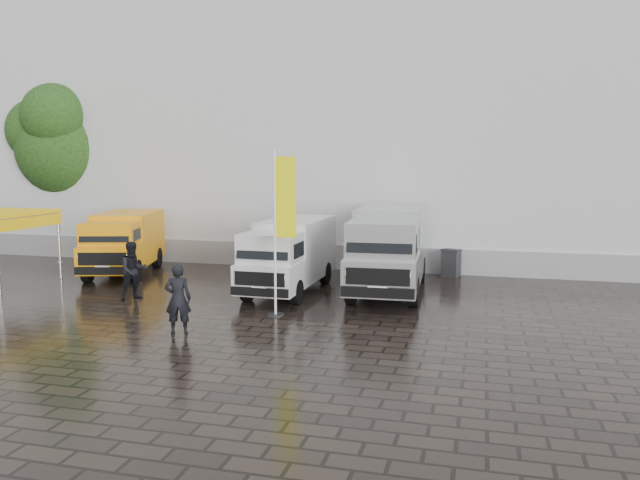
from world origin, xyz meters
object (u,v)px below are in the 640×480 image
Objects in this scene: wheelie_bin at (451,263)px; flagpole at (281,225)px; van_white at (289,257)px; van_silver at (389,250)px; person_tent at (134,270)px; person_front at (178,299)px; van_yellow at (124,244)px.

flagpole is at bearing -104.54° from wheelie_bin.
flagpole is at bearing -75.42° from van_white.
wheelie_bin is at bearing 58.12° from van_silver.
van_white is 5.10m from person_tent.
van_white is 6.74m from wheelie_bin.
person_tent is at bearing -64.08° from person_front.
person_tent is (-4.50, -2.38, -0.27)m from van_white.
person_tent is at bearing -70.21° from van_yellow.
wheelie_bin is at bearing -141.24° from person_front.
van_white is at bearing -120.27° from person_front.
van_silver is (3.29, 0.85, 0.21)m from van_white.
van_white is 2.98× the size of person_tent.
flagpole is 2.54× the size of person_tent.
flagpole is 4.42× the size of wheelie_bin.
van_yellow reaches higher than person_tent.
person_front is 4.73m from person_tent.
wheelie_bin is (5.19, 4.24, -0.67)m from van_white.
wheelie_bin is 11.85m from person_front.
van_yellow reaches higher than wheelie_bin.
wheelie_bin is (4.39, 7.52, -2.10)m from flagpole.
flagpole is 8.96m from wheelie_bin.
van_yellow is 2.77× the size of person_tent.
person_tent is (-7.79, -3.23, -0.48)m from van_silver.
flagpole reaches higher than van_yellow.
van_silver is at bearing 58.92° from flagpole.
flagpole reaches higher than person_front.
person_front is (6.09, -7.25, -0.28)m from van_yellow.
van_silver is at bearing 15.37° from van_white.
wheelie_bin is 0.57× the size of person_tent.
van_yellow is at bearing 173.86° from van_silver.
van_white is at bearing 103.72° from flagpole.
wheelie_bin is (1.90, 3.39, -0.88)m from van_silver.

